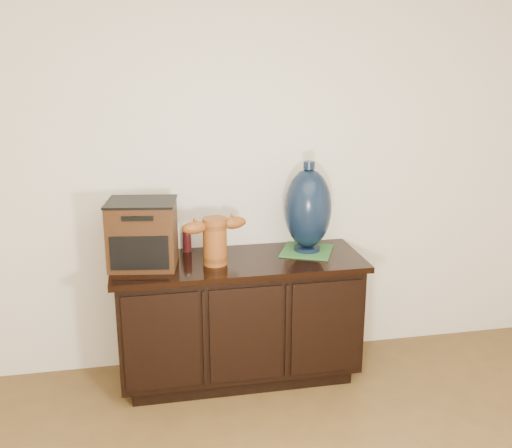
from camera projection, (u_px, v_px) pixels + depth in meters
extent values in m
plane|color=white|center=(230.00, 159.00, 3.58)|extent=(4.50, 0.00, 4.50)
cube|color=black|center=(239.00, 369.00, 3.68)|extent=(1.29, 0.45, 0.08)
cube|color=black|center=(239.00, 316.00, 3.58)|extent=(1.40, 0.50, 0.64)
cube|color=black|center=(238.00, 262.00, 3.48)|extent=(1.46, 0.56, 0.03)
cube|color=black|center=(162.00, 342.00, 3.25)|extent=(0.41, 0.01, 0.56)
cube|color=black|center=(246.00, 335.00, 3.34)|extent=(0.41, 0.01, 0.56)
cube|color=black|center=(326.00, 327.00, 3.42)|extent=(0.41, 0.01, 0.56)
cylinder|color=#974E1B|center=(215.00, 241.00, 3.37)|extent=(0.16, 0.16, 0.27)
cylinder|color=#3C1C0B|center=(215.00, 258.00, 3.40)|extent=(0.17, 0.17, 0.03)
cylinder|color=#3C1C0B|center=(215.00, 226.00, 3.35)|extent=(0.17, 0.17, 0.03)
ellipsoid|color=#974E1B|center=(195.00, 228.00, 3.30)|extent=(0.16, 0.10, 0.07)
ellipsoid|color=#974E1B|center=(234.00, 223.00, 3.39)|extent=(0.16, 0.10, 0.07)
cube|color=#361D0D|center=(143.00, 235.00, 3.33)|extent=(0.40, 0.34, 0.36)
cube|color=black|center=(139.00, 253.00, 3.21)|extent=(0.31, 0.06, 0.19)
cube|color=black|center=(141.00, 202.00, 3.28)|extent=(0.42, 0.36, 0.01)
cube|color=#306A2F|center=(307.00, 251.00, 3.62)|extent=(0.39, 0.39, 0.01)
cylinder|color=black|center=(307.00, 248.00, 3.62)|extent=(0.16, 0.16, 0.02)
ellipsoid|color=black|center=(308.00, 208.00, 3.55)|extent=(0.37, 0.37, 0.48)
cylinder|color=black|center=(309.00, 165.00, 3.47)|extent=(0.07, 0.07, 0.04)
cylinder|color=#530E10|center=(187.00, 241.00, 3.60)|extent=(0.05, 0.05, 0.13)
cylinder|color=silver|center=(186.00, 229.00, 3.58)|extent=(0.05, 0.05, 0.02)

